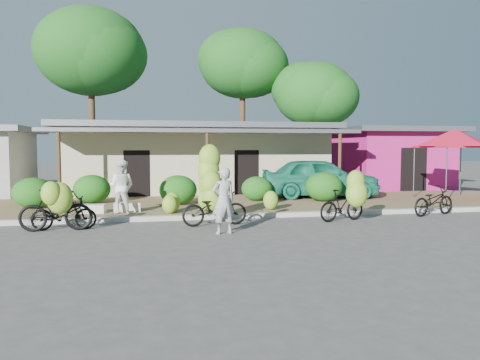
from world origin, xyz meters
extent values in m
plane|color=#4E4B48|center=(0.00, 0.00, 0.00)|extent=(100.00, 100.00, 0.00)
cube|color=olive|center=(0.00, 5.00, 0.06)|extent=(60.00, 6.00, 0.12)
cube|color=#A8A399|center=(0.00, 2.00, 0.07)|extent=(60.00, 0.25, 0.15)
cube|color=#C5B695|center=(0.00, 11.00, 1.55)|extent=(12.00, 6.00, 3.10)
cube|color=slate|center=(0.00, 11.00, 3.23)|extent=(13.00, 7.00, 0.25)
cube|color=black|center=(0.00, 8.05, 1.10)|extent=(1.40, 0.12, 2.20)
cube|color=slate|center=(0.00, 7.00, 2.90)|extent=(13.00, 2.00, 0.15)
cylinder|color=#513620|center=(-5.60, 6.10, 1.43)|extent=(0.14, 0.14, 2.85)
cylinder|color=#513620|center=(0.00, 6.10, 1.43)|extent=(0.14, 0.14, 2.85)
cylinder|color=#513620|center=(5.60, 6.10, 1.43)|extent=(0.14, 0.14, 2.85)
cube|color=#BC1D63|center=(10.50, 11.00, 1.50)|extent=(5.00, 5.00, 3.00)
cube|color=slate|center=(10.50, 11.00, 3.12)|extent=(6.00, 6.00, 0.25)
cube|color=black|center=(10.50, 8.55, 1.10)|extent=(1.40, 0.12, 2.20)
cylinder|color=#513620|center=(-5.50, 16.00, 4.07)|extent=(0.36, 0.36, 8.13)
ellipsoid|color=#104315|center=(-5.50, 16.00, 7.68)|extent=(6.26, 6.26, 5.01)
ellipsoid|color=#104315|center=(-6.00, 16.30, 7.98)|extent=(5.32, 5.32, 4.26)
cylinder|color=#513620|center=(3.50, 16.50, 3.91)|extent=(0.36, 0.36, 7.83)
ellipsoid|color=#104315|center=(3.50, 16.50, 7.39)|extent=(5.35, 5.35, 4.28)
ellipsoid|color=#104315|center=(3.00, 16.80, 7.69)|extent=(4.55, 4.55, 3.64)
cylinder|color=#513620|center=(7.50, 14.50, 2.85)|extent=(0.36, 0.36, 5.70)
ellipsoid|color=#104315|center=(7.50, 14.50, 5.38)|extent=(4.80, 4.80, 3.84)
ellipsoid|color=#104315|center=(7.00, 14.80, 5.68)|extent=(4.08, 4.08, 3.26)
ellipsoid|color=#1A5313|center=(-6.26, 4.81, 0.66)|extent=(1.38, 1.24, 1.07)
ellipsoid|color=#1A5313|center=(-4.42, 5.92, 0.66)|extent=(1.39, 1.25, 1.08)
ellipsoid|color=#1A5313|center=(-1.24, 4.90, 0.66)|extent=(1.40, 1.26, 1.09)
ellipsoid|color=#1A5313|center=(1.90, 5.57, 0.60)|extent=(1.23, 1.11, 0.96)
ellipsoid|color=#1A5313|center=(4.43, 4.88, 0.69)|extent=(1.47, 1.32, 1.15)
ellipsoid|color=#1A5313|center=(6.53, 5.76, 0.60)|extent=(1.24, 1.12, 0.97)
cylinder|color=#59595E|center=(8.69, 3.32, 1.17)|extent=(0.05, 0.05, 2.10)
cylinder|color=#59595E|center=(8.69, 5.52, 1.17)|extent=(0.05, 0.05, 2.10)
cylinder|color=#59595E|center=(10.89, 5.52, 1.17)|extent=(0.05, 0.05, 2.10)
cube|color=#B9132D|center=(9.79, 4.42, 2.25)|extent=(2.40, 2.40, 0.06)
cone|color=#B9132D|center=(9.79, 4.42, 2.63)|extent=(3.50, 3.50, 0.70)
imported|color=black|center=(-4.58, 0.90, 0.45)|extent=(1.72, 0.64, 0.90)
ellipsoid|color=#A5C731|center=(-4.56, 0.25, 0.94)|extent=(0.66, 0.56, 0.83)
imported|color=black|center=(-4.75, 0.73, 0.57)|extent=(1.91, 0.59, 1.14)
ellipsoid|color=#A5C731|center=(-4.73, 0.08, 1.08)|extent=(0.50, 0.43, 0.63)
imported|color=black|center=(-0.46, 0.77, 0.50)|extent=(1.96, 0.89, 1.00)
ellipsoid|color=#A5C731|center=(-0.57, 1.31, 0.72)|extent=(0.61, 0.52, 0.77)
ellipsoid|color=#A5C731|center=(-0.48, 1.32, 1.13)|extent=(0.76, 0.65, 0.95)
ellipsoid|color=#A5C731|center=(-0.55, 1.31, 1.55)|extent=(0.65, 0.55, 0.82)
ellipsoid|color=#A5C731|center=(-0.52, 1.31, 1.93)|extent=(0.65, 0.55, 0.81)
ellipsoid|color=#A5C731|center=(-0.48, 0.97, 0.77)|extent=(0.66, 0.56, 0.82)
ellipsoid|color=#A5C731|center=(-0.52, 0.96, 1.19)|extent=(0.60, 0.51, 0.75)
imported|color=black|center=(3.45, 0.83, 0.49)|extent=(1.69, 0.89, 0.98)
ellipsoid|color=#A5C731|center=(3.63, 0.20, 0.90)|extent=(0.64, 0.54, 0.80)
ellipsoid|color=#A5C731|center=(3.61, 0.25, 1.25)|extent=(0.54, 0.46, 0.67)
imported|color=black|center=(6.89, 1.37, 0.49)|extent=(1.96, 1.22, 0.97)
ellipsoid|color=#A5C731|center=(-1.65, 2.59, 0.42)|extent=(0.48, 0.41, 0.60)
ellipsoid|color=#A5C731|center=(-1.56, 2.96, 0.45)|extent=(0.52, 0.44, 0.65)
ellipsoid|color=#A5C731|center=(1.75, 2.85, 0.45)|extent=(0.52, 0.44, 0.65)
cube|color=white|center=(-3.01, 3.36, 0.27)|extent=(0.85, 0.40, 0.30)
cube|color=white|center=(-4.07, 3.21, 0.26)|extent=(0.80, 0.49, 0.28)
imported|color=#999999|center=(-0.40, -0.50, 0.87)|extent=(0.72, 0.57, 1.73)
imported|color=white|center=(-3.17, 3.03, 0.98)|extent=(1.01, 0.90, 1.72)
imported|color=#1A7558|center=(4.76, 6.20, 0.96)|extent=(5.15, 2.69, 1.67)
camera|label=1|loc=(-2.28, -12.40, 2.28)|focal=35.00mm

